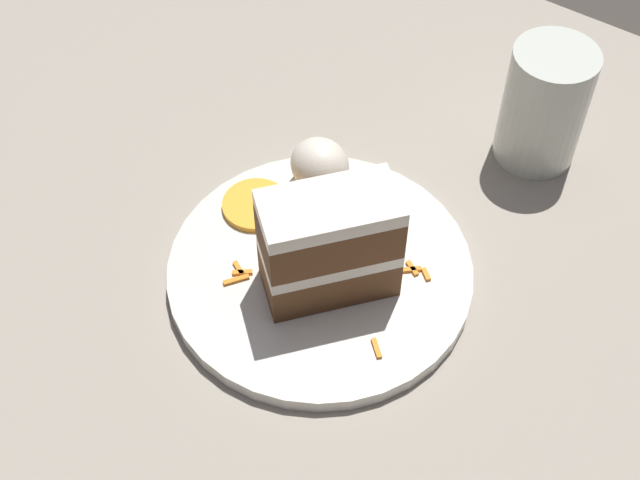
% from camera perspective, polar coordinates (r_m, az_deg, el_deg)
% --- Properties ---
extents(ground_plane, '(6.00, 6.00, 0.00)m').
position_cam_1_polar(ground_plane, '(0.80, -0.09, -2.19)').
color(ground_plane, '#38332D').
rests_on(ground_plane, ground).
extents(dining_table, '(1.31, 0.87, 0.03)m').
position_cam_1_polar(dining_table, '(0.78, -0.10, -1.47)').
color(dining_table, gray).
rests_on(dining_table, ground).
extents(plate, '(0.26, 0.26, 0.01)m').
position_cam_1_polar(plate, '(0.75, 0.00, -2.03)').
color(plate, silver).
rests_on(plate, dining_table).
extents(cake_slice, '(0.11, 0.12, 0.10)m').
position_cam_1_polar(cake_slice, '(0.69, 0.60, -0.30)').
color(cake_slice, brown).
rests_on(cake_slice, plate).
extents(cream_dollop, '(0.05, 0.05, 0.05)m').
position_cam_1_polar(cream_dollop, '(0.78, -0.01, 4.81)').
color(cream_dollop, silver).
rests_on(cream_dollop, plate).
extents(orange_garnish, '(0.06, 0.06, 0.01)m').
position_cam_1_polar(orange_garnish, '(0.78, -4.23, 2.16)').
color(orange_garnish, orange).
rests_on(orange_garnish, plate).
extents(carrot_shreds_scatter, '(0.15, 0.13, 0.00)m').
position_cam_1_polar(carrot_shreds_scatter, '(0.74, 0.74, -2.05)').
color(carrot_shreds_scatter, orange).
rests_on(carrot_shreds_scatter, plate).
extents(drinking_glass, '(0.08, 0.08, 0.12)m').
position_cam_1_polar(drinking_glass, '(0.84, 14.05, 7.94)').
color(drinking_glass, beige).
rests_on(drinking_glass, dining_table).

